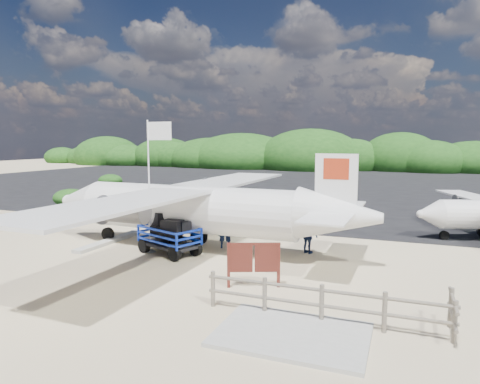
{
  "coord_description": "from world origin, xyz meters",
  "views": [
    {
      "loc": [
        7.82,
        -15.35,
        4.55
      ],
      "look_at": [
        -0.25,
        5.42,
        1.9
      ],
      "focal_mm": 32.0,
      "sensor_mm": 36.0,
      "label": 1
    }
  ],
  "objects": [
    {
      "name": "ground",
      "position": [
        0.0,
        0.0,
        0.0
      ],
      "size": [
        160.0,
        160.0,
        0.0
      ],
      "primitive_type": "plane",
      "color": "beige"
    },
    {
      "name": "asphalt_apron",
      "position": [
        0.0,
        30.0,
        0.0
      ],
      "size": [
        90.0,
        50.0,
        0.04
      ],
      "primitive_type": null,
      "color": "#B2B2B2",
      "rests_on": "ground"
    },
    {
      "name": "lagoon",
      "position": [
        -9.0,
        1.5,
        0.0
      ],
      "size": [
        9.0,
        7.0,
        0.4
      ],
      "primitive_type": null,
      "color": "#B2B2B2",
      "rests_on": "ground"
    },
    {
      "name": "walkway_pad",
      "position": [
        5.5,
        -6.0,
        0.0
      ],
      "size": [
        3.5,
        2.5,
        0.1
      ],
      "primitive_type": null,
      "color": "#B2B2B2",
      "rests_on": "ground"
    },
    {
      "name": "vegetation_band",
      "position": [
        0.0,
        55.0,
        0.0
      ],
      "size": [
        124.0,
        8.0,
        4.4
      ],
      "primitive_type": null,
      "color": "#B2B2B2",
      "rests_on": "ground"
    },
    {
      "name": "fence",
      "position": [
        6.0,
        -5.0,
        0.0
      ],
      "size": [
        6.4,
        2.0,
        1.1
      ],
      "primitive_type": null,
      "color": "#B2B2B2",
      "rests_on": "ground"
    },
    {
      "name": "baggage_cart",
      "position": [
        -0.95,
        -0.64,
        0.0
      ],
      "size": [
        3.11,
        2.43,
        1.37
      ],
      "primitive_type": null,
      "rotation": [
        0.0,
        0.0,
        -0.36
      ],
      "color": "#0C2AB5",
      "rests_on": "ground"
    },
    {
      "name": "flagpole",
      "position": [
        -1.89,
        -0.57,
        0.0
      ],
      "size": [
        1.08,
        0.46,
        5.4
      ],
      "primitive_type": null,
      "rotation": [
        0.0,
        0.0,
        0.01
      ],
      "color": "white",
      "rests_on": "ground"
    },
    {
      "name": "signboard",
      "position": [
        3.53,
        -3.13,
        0.0
      ],
      "size": [
        1.7,
        0.84,
        1.46
      ],
      "primitive_type": null,
      "rotation": [
        0.0,
        0.0,
        0.4
      ],
      "color": "#582219",
      "rests_on": "ground"
    },
    {
      "name": "crew_a",
      "position": [
        0.73,
        1.1,
        0.85
      ],
      "size": [
        0.72,
        0.58,
        1.7
      ],
      "primitive_type": "imported",
      "rotation": [
        0.0,
        0.0,
        3.46
      ],
      "color": "#121F43",
      "rests_on": "ground"
    },
    {
      "name": "crew_b",
      "position": [
        -2.78,
        2.33,
        0.88
      ],
      "size": [
        0.95,
        0.8,
        1.76
      ],
      "primitive_type": "imported",
      "rotation": [
        0.0,
        0.0,
        2.98
      ],
      "color": "#121F43",
      "rests_on": "ground"
    },
    {
      "name": "crew_c",
      "position": [
        4.24,
        1.52,
        0.73
      ],
      "size": [
        0.93,
        0.64,
        1.47
      ],
      "primitive_type": "imported",
      "rotation": [
        0.0,
        0.0,
        2.78
      ],
      "color": "#121F43",
      "rests_on": "ground"
    },
    {
      "name": "aircraft_large",
      "position": [
        11.86,
        22.28,
        0.0
      ],
      "size": [
        17.85,
        17.85,
        5.22
      ],
      "primitive_type": null,
      "rotation": [
        0.0,
        0.0,
        3.12
      ],
      "color": "#B2B2B2",
      "rests_on": "ground"
    },
    {
      "name": "aircraft_small",
      "position": [
        -14.1,
        36.88,
        0.0
      ],
      "size": [
        9.65,
        9.65,
        2.72
      ],
      "primitive_type": null,
      "rotation": [
        0.0,
        0.0,
        3.49
      ],
      "color": "#B2B2B2",
      "rests_on": "ground"
    }
  ]
}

